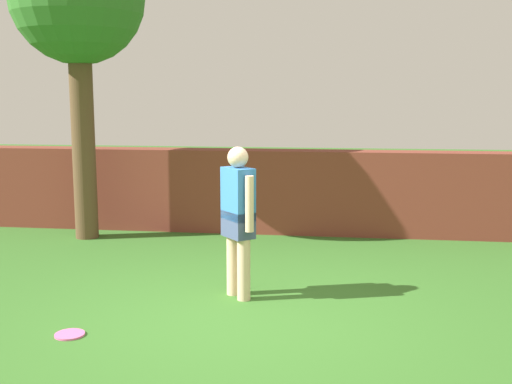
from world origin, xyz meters
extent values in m
plane|color=#336623|center=(0.00, 0.00, 0.00)|extent=(40.00, 40.00, 0.00)
cube|color=brown|center=(-1.50, 3.97, 0.65)|extent=(13.21, 0.50, 1.30)
cylinder|color=brown|center=(-2.87, 3.19, 1.51)|extent=(0.34, 0.34, 3.02)
cylinder|color=beige|center=(-0.20, 0.78, 0.42)|extent=(0.14, 0.14, 0.85)
cylinder|color=beige|center=(-0.05, 0.61, 0.42)|extent=(0.14, 0.14, 0.85)
cube|color=#3F4C72|center=(-0.12, 0.69, 0.80)|extent=(0.40, 0.42, 0.28)
cube|color=#3372BF|center=(-0.12, 0.69, 1.12)|extent=(0.40, 0.42, 0.55)
sphere|color=beige|center=(-0.12, 0.69, 1.51)|extent=(0.22, 0.22, 0.22)
cylinder|color=beige|center=(-0.27, 0.86, 1.05)|extent=(0.09, 0.09, 0.58)
cylinder|color=beige|center=(0.02, 0.52, 1.05)|extent=(0.09, 0.09, 0.58)
cylinder|color=pink|center=(-1.46, -0.59, 0.01)|extent=(0.27, 0.27, 0.02)
camera|label=1|loc=(0.94, -5.72, 2.16)|focal=44.02mm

